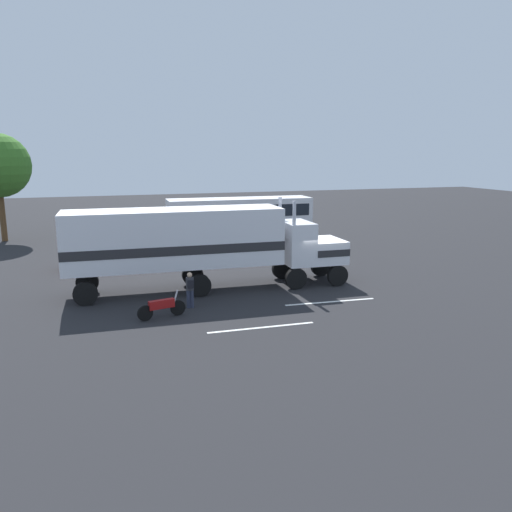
% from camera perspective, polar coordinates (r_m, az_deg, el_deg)
% --- Properties ---
extents(ground_plane, '(120.00, 120.00, 0.00)m').
position_cam_1_polar(ground_plane, '(27.21, 6.86, -2.98)').
color(ground_plane, '#232326').
extents(lane_stripe_near, '(4.40, 0.43, 0.01)m').
position_cam_1_polar(lane_stripe_near, '(23.80, 8.41, -5.16)').
color(lane_stripe_near, silver).
rests_on(lane_stripe_near, ground_plane).
extents(lane_stripe_mid, '(4.40, 0.30, 0.01)m').
position_cam_1_polar(lane_stripe_mid, '(20.22, 0.63, -8.12)').
color(lane_stripe_mid, silver).
rests_on(lane_stripe_mid, ground_plane).
extents(semi_truck, '(14.26, 3.09, 4.50)m').
position_cam_1_polar(semi_truck, '(25.10, -6.67, 1.68)').
color(semi_truck, white).
rests_on(semi_truck, ground_plane).
extents(person_bystander, '(0.34, 0.45, 1.63)m').
position_cam_1_polar(person_bystander, '(22.64, -7.49, -3.68)').
color(person_bystander, '#2D3347').
rests_on(person_bystander, ground_plane).
extents(parked_bus, '(11.07, 2.88, 3.40)m').
position_cam_1_polar(parked_bus, '(38.73, -1.83, 4.60)').
color(parked_bus, silver).
rests_on(parked_bus, ground_plane).
extents(parked_car, '(4.55, 2.22, 1.57)m').
position_cam_1_polar(parked_car, '(31.79, -17.21, 0.20)').
color(parked_car, maroon).
rests_on(parked_car, ground_plane).
extents(motorcycle, '(2.08, 0.58, 1.12)m').
position_cam_1_polar(motorcycle, '(21.58, -10.62, -5.70)').
color(motorcycle, black).
rests_on(motorcycle, ground_plane).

